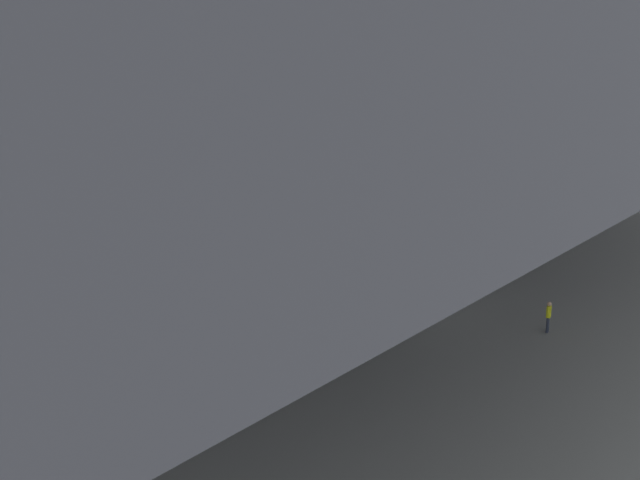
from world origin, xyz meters
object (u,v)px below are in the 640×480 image
crew_worker_by_stairs (335,276)px  boarding_stairs (373,287)px  crew_worker_near_nose (548,315)px  airplane_main (274,215)px  baggage_tug (145,242)px

crew_worker_by_stairs → boarding_stairs: bearing=-80.8°
boarding_stairs → crew_worker_near_nose: (1.65, -10.55, 0.29)m
airplane_main → crew_worker_by_stairs: size_ratio=21.45×
airplane_main → crew_worker_near_nose: airplane_main is taller
crew_worker_by_stairs → crew_worker_near_nose: bearing=-81.0°
airplane_main → baggage_tug: size_ratio=14.67×
boarding_stairs → crew_worker_near_nose: boarding_stairs is taller
airplane_main → boarding_stairs: (-1.68, -9.73, -2.67)m
boarding_stairs → baggage_tug: (-2.17, 19.32, -0.20)m
airplane_main → baggage_tug: 10.73m
boarding_stairs → crew_worker_by_stairs: size_ratio=2.77×
airplane_main → crew_worker_by_stairs: (-2.10, -7.10, -2.45)m
crew_worker_near_nose → airplane_main: bearing=89.9°
boarding_stairs → baggage_tug: size_ratio=1.90×
boarding_stairs → airplane_main: bearing=80.2°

